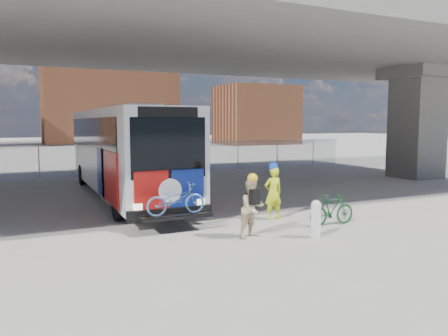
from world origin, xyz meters
TOP-DOWN VIEW (x-y plane):
  - ground at (0.00, 0.00)m, footprint 160.00×160.00m
  - bus at (-2.00, 4.67)m, footprint 2.67×12.90m
  - overpass at (0.00, 4.00)m, footprint 40.00×16.00m
  - chainlink_fence at (0.00, 12.00)m, footprint 30.00×0.06m
  - brick_buildings at (1.23, 48.23)m, footprint 54.00×22.00m
  - smokestack at (14.00, 55.00)m, footprint 2.20×2.20m
  - bollard at (1.16, -4.09)m, footprint 0.27×0.27m
  - cyclist_hivis at (1.30, -1.70)m, footprint 0.61×0.40m
  - cyclist_tan at (-0.35, -3.34)m, footprint 0.90×0.78m
  - bike_parked at (2.45, -3.15)m, footprint 1.58×0.46m

SIDE VIEW (x-z plane):
  - ground at x=0.00m, z-range 0.00..0.00m
  - bike_parked at x=2.45m, z-range 0.00..0.95m
  - bollard at x=1.16m, z-range 0.04..1.06m
  - cyclist_tan at x=-0.35m, z-range -0.05..1.69m
  - cyclist_hivis at x=1.30m, z-range -0.03..1.80m
  - chainlink_fence at x=0.00m, z-range -13.58..16.42m
  - bus at x=-2.00m, z-range 0.26..3.95m
  - brick_buildings at x=1.23m, z-range -0.58..11.42m
  - overpass at x=0.00m, z-range 2.57..10.52m
  - smokestack at x=14.00m, z-range 0.00..25.00m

